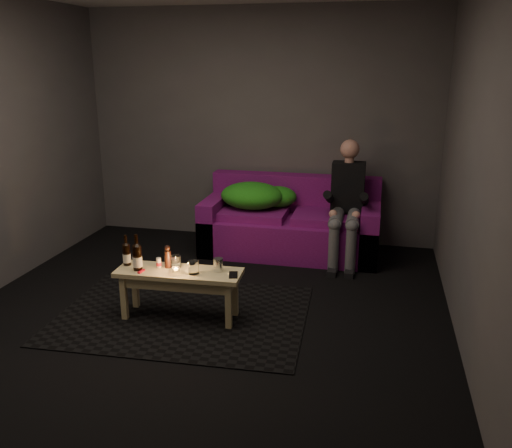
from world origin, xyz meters
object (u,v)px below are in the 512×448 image
(sofa, at_px, (291,226))
(beer_bottle_b, at_px, (137,257))
(steel_cup, at_px, (218,265))
(person, at_px, (347,201))
(beer_bottle_a, at_px, (127,254))
(coffee_table, at_px, (179,279))

(sofa, xyz_separation_m, beer_bottle_b, (-0.94, -1.86, 0.23))
(beer_bottle_b, distance_m, steel_cup, 0.65)
(sofa, relative_size, person, 1.50)
(beer_bottle_a, distance_m, beer_bottle_b, 0.16)
(person, relative_size, steel_cup, 11.83)
(coffee_table, distance_m, beer_bottle_b, 0.38)
(beer_bottle_b, bearing_deg, sofa, 63.15)
(beer_bottle_a, bearing_deg, steel_cup, 2.77)
(beer_bottle_a, bearing_deg, beer_bottle_b, -31.59)
(sofa, xyz_separation_m, steel_cup, (-0.31, -1.74, 0.17))
(person, distance_m, beer_bottle_a, 2.33)
(person, relative_size, beer_bottle_a, 4.89)
(person, height_order, beer_bottle_a, person)
(beer_bottle_a, bearing_deg, coffee_table, -3.03)
(coffee_table, relative_size, beer_bottle_b, 3.44)
(coffee_table, bearing_deg, steel_cup, 11.16)
(sofa, distance_m, person, 0.71)
(sofa, distance_m, steel_cup, 1.77)
(sofa, relative_size, beer_bottle_a, 7.33)
(person, bearing_deg, beer_bottle_b, -131.92)
(sofa, xyz_separation_m, beer_bottle_a, (-1.07, -1.78, 0.22))
(coffee_table, height_order, steel_cup, steel_cup)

